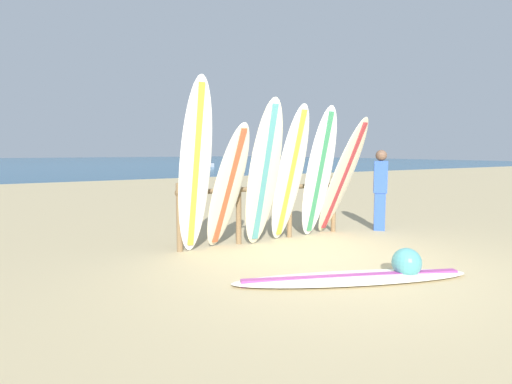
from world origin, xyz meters
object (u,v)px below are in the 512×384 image
(surfboard_leaning_center_right, at_px, (319,174))
(beachgoer_standing, at_px, (380,186))
(surfboard_leaning_center, at_px, (290,174))
(surfboard_lying_on_sand, at_px, (353,278))
(surfboard_rack, at_px, (265,202))
(small_boat_offshore, at_px, (200,165))
(surfboard_leaning_far_left, at_px, (195,168))
(surfboard_leaning_center_left, at_px, (264,174))
(surfboard_leaning_left, at_px, (228,188))
(surfboard_leaning_right, at_px, (342,177))
(beach_ball, at_px, (407,263))

(surfboard_leaning_center_right, height_order, beachgoer_standing, surfboard_leaning_center_right)
(beachgoer_standing, bearing_deg, surfboard_leaning_center, 178.78)
(surfboard_leaning_center, xyz_separation_m, surfboard_lying_on_sand, (-0.56, -2.06, -1.10))
(surfboard_lying_on_sand, bearing_deg, surfboard_rack, 83.37)
(small_boat_offshore, bearing_deg, surfboard_leaning_center, -110.26)
(surfboard_leaning_far_left, bearing_deg, small_boat_offshore, 66.96)
(surfboard_leaning_center_left, relative_size, surfboard_lying_on_sand, 0.81)
(surfboard_lying_on_sand, relative_size, small_boat_offshore, 0.95)
(surfboard_rack, relative_size, beachgoer_standing, 2.04)
(surfboard_leaning_left, bearing_deg, surfboard_lying_on_sand, -73.90)
(surfboard_rack, xyz_separation_m, surfboard_lying_on_sand, (-0.28, -2.39, -0.62))
(surfboard_leaning_center_right, bearing_deg, surfboard_rack, 157.87)
(surfboard_rack, xyz_separation_m, surfboard_leaning_left, (-0.87, -0.33, 0.31))
(surfboard_leaning_center, bearing_deg, surfboard_rack, 130.38)
(surfboard_leaning_far_left, relative_size, surfboard_leaning_center_right, 1.13)
(surfboard_leaning_right, bearing_deg, surfboard_leaning_left, 178.95)
(surfboard_lying_on_sand, bearing_deg, surfboard_leaning_right, 50.54)
(surfboard_leaning_center, bearing_deg, surfboard_leaning_far_left, 179.98)
(surfboard_leaning_far_left, distance_m, surfboard_leaning_left, 0.60)
(surfboard_leaning_center_right, relative_size, beach_ball, 6.41)
(surfboard_leaning_right, distance_m, surfboard_lying_on_sand, 2.80)
(surfboard_leaning_left, relative_size, beachgoer_standing, 1.26)
(small_boat_offshore, height_order, beach_ball, small_boat_offshore)
(beachgoer_standing, bearing_deg, surfboard_leaning_left, 179.31)
(surfboard_leaning_left, distance_m, surfboard_lying_on_sand, 2.34)
(beach_ball, bearing_deg, surfboard_lying_on_sand, 161.95)
(surfboard_leaning_center_left, xyz_separation_m, surfboard_leaning_center, (0.56, 0.09, -0.03))
(surfboard_leaning_right, height_order, small_boat_offshore, surfboard_leaning_right)
(surfboard_leaning_right, bearing_deg, small_boat_offshore, 71.67)
(surfboard_leaning_center, distance_m, surfboard_leaning_right, 1.11)
(beachgoer_standing, relative_size, small_boat_offshore, 0.51)
(small_boat_offshore, bearing_deg, surfboard_rack, -110.94)
(surfboard_leaning_far_left, relative_size, beach_ball, 7.26)
(surfboard_lying_on_sand, relative_size, beach_ball, 8.15)
(surfboard_rack, relative_size, beach_ball, 8.91)
(surfboard_leaning_center_right, distance_m, surfboard_leaning_right, 0.52)
(beachgoer_standing, xyz_separation_m, small_boat_offshore, (8.88, 29.74, -0.59))
(surfboard_leaning_far_left, relative_size, surfboard_leaning_center_left, 1.10)
(surfboard_leaning_left, height_order, surfboard_leaning_right, surfboard_leaning_right)
(surfboard_leaning_left, bearing_deg, beachgoer_standing, -0.69)
(surfboard_leaning_center, distance_m, small_boat_offshore, 31.66)
(surfboard_leaning_far_left, bearing_deg, surfboard_leaning_center_right, -0.65)
(surfboard_rack, bearing_deg, surfboard_leaning_center_left, -124.21)
(surfboard_leaning_right, relative_size, surfboard_lying_on_sand, 0.73)
(surfboard_rack, bearing_deg, surfboard_leaning_right, -15.14)
(surfboard_leaning_far_left, xyz_separation_m, beach_ball, (1.78, -2.28, -1.10))
(surfboard_leaning_center_left, distance_m, small_boat_offshore, 31.95)
(surfboard_leaning_far_left, relative_size, surfboard_leaning_right, 1.22)
(surfboard_leaning_left, relative_size, small_boat_offshore, 0.64)
(surfboard_leaning_center_right, height_order, small_boat_offshore, surfboard_leaning_center_right)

